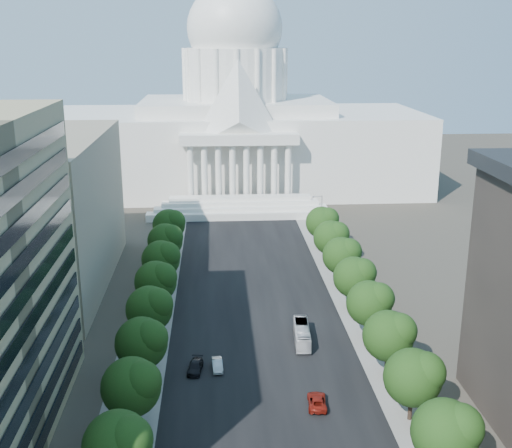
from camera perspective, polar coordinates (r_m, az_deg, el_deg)
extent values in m
cube|color=black|center=(124.33, -0.21, -6.60)|extent=(30.00, 260.00, 0.01)
cube|color=gray|center=(124.71, -9.02, -6.74)|extent=(8.00, 260.00, 0.02)
cube|color=gray|center=(126.82, 8.44, -6.31)|extent=(8.00, 260.00, 0.02)
cube|color=white|center=(212.48, -1.80, 6.58)|extent=(120.00, 50.00, 25.00)
cube|color=white|center=(210.51, -1.83, 10.47)|extent=(60.00, 40.00, 4.00)
cube|color=white|center=(184.56, -1.52, 7.61)|extent=(34.00, 8.00, 3.00)
cylinder|color=white|center=(209.73, -1.86, 13.19)|extent=(32.00, 32.00, 16.00)
ellipsoid|color=white|center=(209.44, -1.89, 17.02)|extent=(30.00, 30.00, 27.60)
cube|color=gray|center=(135.10, -21.27, 0.87)|extent=(38.00, 52.00, 30.00)
sphere|color=black|center=(74.45, -12.22, -18.67)|extent=(7.60, 7.60, 7.60)
sphere|color=black|center=(73.00, -11.28, -18.30)|extent=(5.32, 5.32, 5.32)
cylinder|color=#33261C|center=(86.91, -10.87, -16.70)|extent=(0.56, 0.56, 2.94)
sphere|color=black|center=(84.46, -11.05, -14.02)|extent=(7.60, 7.60, 7.60)
sphere|color=black|center=(83.08, -10.22, -13.62)|extent=(5.32, 5.32, 5.32)
cylinder|color=#33261C|center=(97.12, -10.02, -12.86)|extent=(0.56, 0.56, 2.94)
sphere|color=black|center=(94.94, -10.17, -10.38)|extent=(7.60, 7.60, 7.60)
sphere|color=black|center=(93.61, -9.43, -9.96)|extent=(5.32, 5.32, 5.32)
cylinder|color=#33261C|center=(107.70, -9.36, -9.75)|extent=(0.56, 0.56, 2.94)
sphere|color=black|center=(105.74, -9.48, -7.46)|extent=(7.60, 7.60, 7.60)
sphere|color=black|center=(104.46, -8.81, -7.06)|extent=(5.32, 5.32, 5.32)
cylinder|color=#33261C|center=(118.55, -8.82, -7.21)|extent=(0.56, 0.56, 2.94)
sphere|color=black|center=(116.77, -8.92, -5.10)|extent=(7.60, 7.60, 7.60)
sphere|color=black|center=(115.54, -8.32, -4.70)|extent=(5.32, 5.32, 5.32)
cylinder|color=#33261C|center=(129.61, -8.38, -5.10)|extent=(0.56, 0.56, 2.94)
sphere|color=black|center=(127.98, -8.47, -3.14)|extent=(7.60, 7.60, 7.60)
sphere|color=black|center=(126.78, -7.91, -2.76)|extent=(5.32, 5.32, 5.32)
cylinder|color=#33261C|center=(140.82, -8.01, -3.32)|extent=(0.56, 0.56, 2.94)
sphere|color=black|center=(139.32, -8.09, -1.50)|extent=(7.60, 7.60, 7.60)
sphere|color=black|center=(138.16, -7.58, -1.14)|extent=(5.32, 5.32, 5.32)
cylinder|color=#33261C|center=(152.15, -7.70, -1.80)|extent=(0.56, 0.56, 2.94)
sphere|color=black|center=(150.76, -7.76, -0.11)|extent=(7.60, 7.60, 7.60)
sphere|color=black|center=(149.63, -7.29, 0.24)|extent=(5.32, 5.32, 5.32)
sphere|color=black|center=(77.74, 16.44, -17.34)|extent=(7.60, 7.60, 7.60)
sphere|color=black|center=(76.98, 17.68, -16.81)|extent=(5.32, 5.32, 5.32)
cylinder|color=#33261C|center=(89.74, 13.54, -15.72)|extent=(0.56, 0.56, 2.94)
sphere|color=black|center=(87.38, 13.74, -13.10)|extent=(7.60, 7.60, 7.60)
sphere|color=black|center=(86.59, 14.81, -12.61)|extent=(5.32, 5.32, 5.32)
cylinder|color=#33261C|center=(99.66, 11.51, -12.14)|extent=(0.56, 0.56, 2.94)
sphere|color=black|center=(97.54, 11.67, -9.71)|extent=(7.60, 7.60, 7.60)
sphere|color=black|center=(96.74, 12.59, -9.24)|extent=(5.32, 5.32, 5.32)
cylinder|color=#33261C|center=(110.00, 9.90, -9.20)|extent=(0.56, 0.56, 2.94)
sphere|color=black|center=(108.08, 10.02, -6.95)|extent=(7.60, 7.60, 7.60)
sphere|color=black|center=(107.28, 10.84, -6.52)|extent=(5.32, 5.32, 5.32)
cylinder|color=#33261C|center=(120.65, 8.59, -6.77)|extent=(0.56, 0.56, 2.94)
sphere|color=black|center=(118.90, 8.68, -4.69)|extent=(7.60, 7.60, 7.60)
sphere|color=black|center=(118.09, 9.42, -4.28)|extent=(5.32, 5.32, 5.32)
cylinder|color=#33261C|center=(131.53, 7.50, -4.74)|extent=(0.56, 0.56, 2.94)
sphere|color=black|center=(129.92, 7.58, -2.80)|extent=(7.60, 7.60, 7.60)
sphere|color=black|center=(129.12, 8.24, -2.42)|extent=(5.32, 5.32, 5.32)
cylinder|color=#33261C|center=(142.58, 6.59, -3.02)|extent=(0.56, 0.56, 2.94)
sphere|color=black|center=(141.11, 6.65, -1.21)|extent=(7.60, 7.60, 7.60)
sphere|color=black|center=(140.30, 7.25, -0.85)|extent=(5.32, 5.32, 5.32)
cylinder|color=#33261C|center=(153.78, 5.81, -1.54)|extent=(0.56, 0.56, 2.94)
sphere|color=black|center=(152.42, 5.86, 0.14)|extent=(7.60, 7.60, 7.60)
sphere|color=black|center=(151.61, 6.41, 0.48)|extent=(5.32, 5.32, 5.32)
cylinder|color=gray|center=(75.99, 17.82, -15.97)|extent=(2.40, 0.14, 0.14)
sphere|color=gray|center=(75.67, 17.01, -16.13)|extent=(0.44, 0.44, 0.44)
cylinder|color=gray|center=(98.94, 13.03, -10.48)|extent=(0.18, 0.18, 9.00)
cylinder|color=gray|center=(96.77, 12.51, -8.26)|extent=(2.40, 0.14, 0.14)
sphere|color=gray|center=(96.52, 11.87, -8.35)|extent=(0.44, 0.44, 0.44)
cylinder|color=gray|center=(120.95, 9.71, -5.22)|extent=(0.18, 0.18, 9.00)
cylinder|color=gray|center=(119.19, 9.25, -3.31)|extent=(2.40, 0.14, 0.14)
sphere|color=gray|center=(118.98, 8.73, -3.38)|extent=(0.44, 0.44, 0.44)
cylinder|color=gray|center=(143.94, 7.47, -1.59)|extent=(0.18, 0.18, 9.00)
cylinder|color=gray|center=(142.46, 7.06, 0.05)|extent=(2.40, 0.14, 0.14)
sphere|color=gray|center=(142.29, 6.62, 0.00)|extent=(0.44, 0.44, 0.44)
cylinder|color=gray|center=(167.51, 5.85, 1.03)|extent=(0.18, 0.18, 9.00)
cylinder|color=gray|center=(166.24, 5.49, 2.46)|extent=(2.40, 0.14, 0.14)
sphere|color=gray|center=(166.10, 5.11, 2.42)|extent=(0.44, 0.44, 0.44)
imported|color=#ADB1B5|center=(99.37, -3.46, -12.40)|extent=(1.81, 4.46, 1.44)
imported|color=maroon|center=(90.83, 5.45, -15.42)|extent=(2.93, 5.54, 1.48)
imported|color=black|center=(99.09, -5.42, -12.53)|extent=(2.66, 5.19, 1.44)
imported|color=silver|center=(107.25, 4.10, -9.72)|extent=(3.07, 10.26, 2.82)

